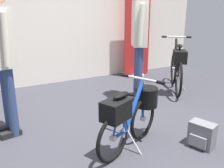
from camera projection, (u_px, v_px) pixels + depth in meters
ground_plane at (123, 128)px, 3.27m from camera, size 6.09×6.09×0.00m
back_wall at (62, 12)px, 4.84m from camera, size 6.09×0.10×2.67m
floor_banner_stand at (137, 37)px, 5.37m from camera, size 0.60×0.36×1.82m
folding_bike_foreground at (132, 113)px, 2.73m from camera, size 0.98×0.60×0.76m
display_bike_left at (177, 68)px, 4.50m from camera, size 0.79×1.13×0.94m
visitor_near_wall at (139, 34)px, 3.92m from camera, size 0.36×0.49×1.81m
visitor_browsing at (3, 52)px, 2.85m from camera, size 0.32×0.53×1.72m
backpack_on_floor at (202, 135)px, 2.82m from camera, size 0.26×0.31×0.28m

